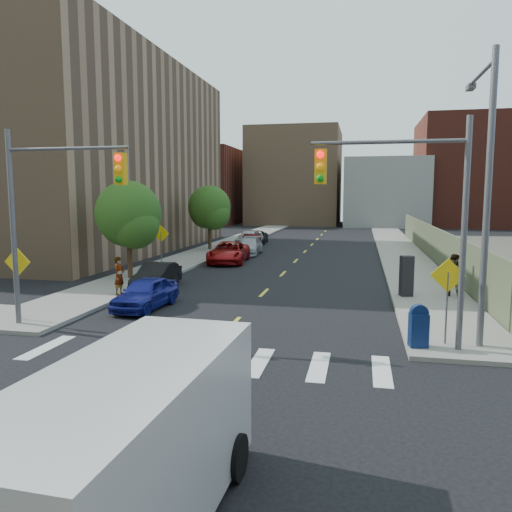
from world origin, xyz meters
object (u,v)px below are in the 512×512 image
at_px(parked_car_silver, 249,246).
at_px(payphone, 406,276).
at_px(parked_car_blue, 146,293).
at_px(pedestrian_east, 453,275).
at_px(parked_car_red, 229,252).
at_px(parked_car_black, 157,276).
at_px(parked_car_maroon, 251,241).
at_px(cargo_van, 133,443).
at_px(black_sedan, 78,402).
at_px(mailbox, 419,326).
at_px(pedestrian_west, 119,276).
at_px(parked_car_white, 249,238).
at_px(parked_car_grey, 256,237).

relative_size(parked_car_silver, payphone, 2.48).
height_order(parked_car_blue, pedestrian_east, pedestrian_east).
bearing_deg(parked_car_red, parked_car_blue, -93.91).
relative_size(parked_car_black, parked_car_maroon, 1.06).
distance_m(cargo_van, payphone, 18.01).
bearing_deg(black_sedan, pedestrian_east, 56.35).
height_order(parked_car_blue, parked_car_silver, parked_car_silver).
height_order(parked_car_red, parked_car_silver, parked_car_red).
bearing_deg(parked_car_silver, pedestrian_east, -51.09).
height_order(parked_car_red, mailbox, same).
xyz_separation_m(parked_car_silver, pedestrian_west, (-2.10, -17.76, 0.37)).
relative_size(parked_car_blue, parked_car_white, 0.85).
distance_m(parked_car_silver, payphone, 18.74).
distance_m(parked_car_grey, black_sedan, 39.17).
relative_size(parked_car_blue, parked_car_grey, 0.87).
xyz_separation_m(parked_car_red, pedestrian_west, (-1.82, -12.62, 0.30)).
relative_size(parked_car_red, parked_car_grey, 1.18).
bearing_deg(parked_car_maroon, parked_car_grey, 93.44).
bearing_deg(parked_car_red, black_sedan, -86.88).
relative_size(pedestrian_west, pedestrian_east, 0.92).
xyz_separation_m(parked_car_black, pedestrian_east, (14.21, 0.53, 0.46)).
height_order(cargo_van, mailbox, cargo_van).
distance_m(parked_car_red, payphone, 15.05).
distance_m(parked_car_black, parked_car_white, 21.35).
bearing_deg(parked_car_black, parked_car_grey, 88.20).
height_order(black_sedan, cargo_van, cargo_van).
height_order(cargo_van, pedestrian_west, cargo_van).
bearing_deg(mailbox, parked_car_grey, 100.13).
bearing_deg(black_sedan, parked_car_blue, 106.13).
height_order(parked_car_silver, pedestrian_west, pedestrian_west).
bearing_deg(payphone, parked_car_red, 123.42).
height_order(parked_car_black, payphone, payphone).
bearing_deg(parked_car_black, pedestrian_east, 0.32).
xyz_separation_m(parked_car_red, mailbox, (10.82, -18.05, 0.06)).
height_order(parked_car_grey, payphone, payphone).
height_order(pedestrian_west, pedestrian_east, pedestrian_east).
xyz_separation_m(parked_car_red, parked_car_maroon, (-0.61, 9.95, -0.11)).
relative_size(parked_car_white, parked_car_maroon, 1.22).
xyz_separation_m(parked_car_grey, black_sedan, (4.58, -38.90, -0.00)).
bearing_deg(black_sedan, parked_car_silver, 95.00).
distance_m(parked_car_black, mailbox, 14.19).
bearing_deg(payphone, cargo_van, -120.71).
bearing_deg(parked_car_blue, parked_car_white, 96.91).
relative_size(parked_car_maroon, black_sedan, 0.88).
height_order(parked_car_red, pedestrian_west, pedestrian_west).
height_order(black_sedan, mailbox, mailbox).
bearing_deg(parked_car_black, parked_car_red, 82.48).
xyz_separation_m(parked_car_blue, payphone, (10.84, 4.25, 0.41)).
relative_size(parked_car_grey, mailbox, 3.40).
bearing_deg(cargo_van, parked_car_maroon, 102.10).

